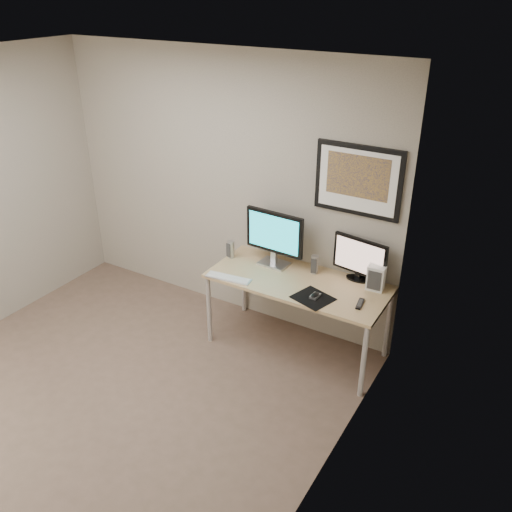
{
  "coord_description": "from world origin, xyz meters",
  "views": [
    {
      "loc": [
        2.79,
        -2.41,
        3.12
      ],
      "look_at": [
        0.71,
        1.1,
        1.01
      ],
      "focal_mm": 38.0,
      "sensor_mm": 36.0,
      "label": 1
    }
  ],
  "objects_px": {
    "keyboard": "(228,278)",
    "fan_unit": "(376,278)",
    "framed_art": "(358,180)",
    "monitor_tv": "(360,258)",
    "speaker_left": "(231,249)",
    "desk": "(298,287)",
    "speaker_right": "(315,264)",
    "monitor_large": "(274,236)"
  },
  "relations": [
    {
      "from": "keyboard",
      "to": "fan_unit",
      "type": "relative_size",
      "value": 1.88
    },
    {
      "from": "keyboard",
      "to": "fan_unit",
      "type": "bearing_deg",
      "value": 15.7
    },
    {
      "from": "speaker_left",
      "to": "keyboard",
      "type": "distance_m",
      "value": 0.43
    },
    {
      "from": "speaker_left",
      "to": "keyboard",
      "type": "bearing_deg",
      "value": -48.73
    },
    {
      "from": "framed_art",
      "to": "speaker_right",
      "type": "distance_m",
      "value": 0.87
    },
    {
      "from": "framed_art",
      "to": "keyboard",
      "type": "relative_size",
      "value": 1.79
    },
    {
      "from": "monitor_large",
      "to": "fan_unit",
      "type": "bearing_deg",
      "value": 5.96
    },
    {
      "from": "framed_art",
      "to": "monitor_large",
      "type": "distance_m",
      "value": 0.92
    },
    {
      "from": "framed_art",
      "to": "speaker_right",
      "type": "bearing_deg",
      "value": -155.41
    },
    {
      "from": "speaker_right",
      "to": "fan_unit",
      "type": "height_order",
      "value": "fan_unit"
    },
    {
      "from": "framed_art",
      "to": "monitor_tv",
      "type": "relative_size",
      "value": 1.48
    },
    {
      "from": "keyboard",
      "to": "desk",
      "type": "bearing_deg",
      "value": 20.66
    },
    {
      "from": "monitor_tv",
      "to": "speaker_left",
      "type": "relative_size",
      "value": 3.04
    },
    {
      "from": "speaker_left",
      "to": "keyboard",
      "type": "relative_size",
      "value": 0.4
    },
    {
      "from": "keyboard",
      "to": "speaker_left",
      "type": "bearing_deg",
      "value": 112.94
    },
    {
      "from": "desk",
      "to": "fan_unit",
      "type": "distance_m",
      "value": 0.69
    },
    {
      "from": "monitor_tv",
      "to": "speaker_left",
      "type": "height_order",
      "value": "monitor_tv"
    },
    {
      "from": "speaker_left",
      "to": "speaker_right",
      "type": "bearing_deg",
      "value": 20.03
    },
    {
      "from": "framed_art",
      "to": "monitor_tv",
      "type": "xyz_separation_m",
      "value": [
        0.1,
        -0.05,
        -0.68
      ]
    },
    {
      "from": "speaker_right",
      "to": "keyboard",
      "type": "xyz_separation_m",
      "value": [
        -0.61,
        -0.48,
        -0.08
      ]
    },
    {
      "from": "monitor_tv",
      "to": "keyboard",
      "type": "height_order",
      "value": "monitor_tv"
    },
    {
      "from": "monitor_large",
      "to": "keyboard",
      "type": "relative_size",
      "value": 1.39
    },
    {
      "from": "monitor_tv",
      "to": "framed_art",
      "type": "bearing_deg",
      "value": 161.22
    },
    {
      "from": "speaker_left",
      "to": "fan_unit",
      "type": "xyz_separation_m",
      "value": [
        1.39,
        0.12,
        0.03
      ]
    },
    {
      "from": "desk",
      "to": "speaker_right",
      "type": "relative_size",
      "value": 9.34
    },
    {
      "from": "desk",
      "to": "fan_unit",
      "type": "bearing_deg",
      "value": 17.73
    },
    {
      "from": "framed_art",
      "to": "monitor_large",
      "type": "relative_size",
      "value": 1.29
    },
    {
      "from": "speaker_left",
      "to": "framed_art",
      "type": "bearing_deg",
      "value": 24.51
    },
    {
      "from": "framed_art",
      "to": "monitor_large",
      "type": "bearing_deg",
      "value": -165.21
    },
    {
      "from": "monitor_large",
      "to": "fan_unit",
      "type": "relative_size",
      "value": 2.61
    },
    {
      "from": "fan_unit",
      "to": "monitor_tv",
      "type": "bearing_deg",
      "value": 153.38
    },
    {
      "from": "monitor_large",
      "to": "monitor_tv",
      "type": "distance_m",
      "value": 0.79
    },
    {
      "from": "desk",
      "to": "keyboard",
      "type": "relative_size",
      "value": 3.83
    },
    {
      "from": "speaker_left",
      "to": "monitor_large",
      "type": "bearing_deg",
      "value": 21.34
    },
    {
      "from": "monitor_tv",
      "to": "speaker_right",
      "type": "bearing_deg",
      "value": -159.1
    },
    {
      "from": "keyboard",
      "to": "framed_art",
      "type": "bearing_deg",
      "value": 27.72
    },
    {
      "from": "monitor_large",
      "to": "speaker_left",
      "type": "bearing_deg",
      "value": -167.35
    },
    {
      "from": "desk",
      "to": "monitor_large",
      "type": "xyz_separation_m",
      "value": [
        -0.33,
        0.15,
        0.36
      ]
    },
    {
      "from": "speaker_right",
      "to": "speaker_left",
      "type": "bearing_deg",
      "value": 174.26
    },
    {
      "from": "monitor_large",
      "to": "monitor_tv",
      "type": "relative_size",
      "value": 1.14
    },
    {
      "from": "framed_art",
      "to": "fan_unit",
      "type": "relative_size",
      "value": 3.38
    },
    {
      "from": "desk",
      "to": "speaker_left",
      "type": "bearing_deg",
      "value": 173.99
    }
  ]
}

